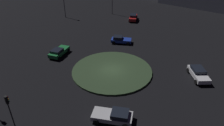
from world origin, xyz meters
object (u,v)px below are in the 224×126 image
car_blue (120,40)px  car_silver (114,116)px  car_green (59,52)px  traffic_light_northwest_near (9,106)px  car_white (198,73)px  car_red (133,17)px

car_blue → car_silver: bearing=-85.0°
car_blue → car_silver: size_ratio=0.88×
car_green → traffic_light_northwest_near: (-16.60, -1.23, 2.37)m
car_blue → traffic_light_northwest_near: 25.03m
car_white → car_green: bearing=-109.5°
car_blue → car_green: size_ratio=0.87×
car_blue → car_red: size_ratio=0.85×
car_white → car_red: 27.33m
car_white → car_silver: bearing=-57.2°
car_white → traffic_light_northwest_near: (-12.45, 21.31, 2.33)m
car_silver → traffic_light_northwest_near: (-2.44, 10.15, 2.38)m
car_silver → car_blue: bearing=-82.5°
car_green → car_white: car_white is taller
car_green → car_white: 22.92m
car_white → car_silver: 14.99m
car_white → car_red: size_ratio=0.98×
car_green → traffic_light_northwest_near: traffic_light_northwest_near is taller
car_red → car_silver: bearing=1.8°
car_green → car_red: car_red is taller
car_blue → car_red: bearing=84.1°
car_green → traffic_light_northwest_near: bearing=-163.2°
car_blue → car_silver: (-20.81, -1.19, 0.00)m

